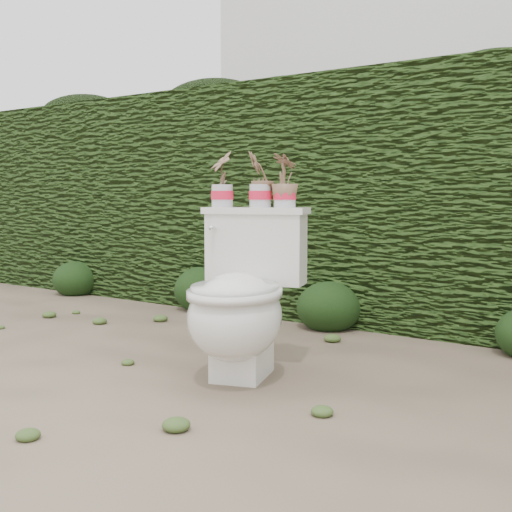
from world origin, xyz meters
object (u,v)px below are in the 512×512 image
Objects in this scene: potted_plant_left at (222,181)px; potted_plant_center at (260,181)px; toilet at (241,301)px; potted_plant_right at (285,182)px.

potted_plant_center is (0.19, 0.06, -0.00)m from potted_plant_left.
toilet is 0.61m from potted_plant_right.
potted_plant_left is 1.02× the size of potted_plant_center.
potted_plant_right is (0.30, 0.10, -0.01)m from potted_plant_left.
potted_plant_left reaches higher than potted_plant_right.
potted_plant_left is 0.19m from potted_plant_center.
toilet is 0.60m from potted_plant_center.
potted_plant_left is at bearing 42.54° from potted_plant_right.
toilet is 3.10× the size of potted_plant_center.
toilet is at bearing -4.36° from potted_plant_left.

